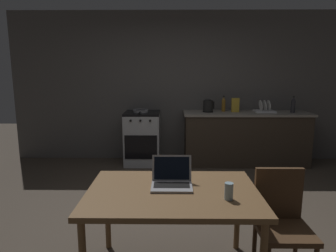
{
  "coord_description": "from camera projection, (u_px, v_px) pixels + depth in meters",
  "views": [
    {
      "loc": [
        -0.03,
        -3.12,
        1.64
      ],
      "look_at": [
        -0.08,
        0.74,
        0.92
      ],
      "focal_mm": 32.39,
      "sensor_mm": 36.0,
      "label": 1
    }
  ],
  "objects": [
    {
      "name": "frying_pan",
      "position": [
        141.0,
        111.0,
        5.2
      ],
      "size": [
        0.27,
        0.44,
        0.05
      ],
      "color": "gray",
      "rests_on": "stove_oven"
    },
    {
      "name": "kitchen_counter",
      "position": [
        245.0,
        138.0,
        5.29
      ],
      "size": [
        2.16,
        0.64,
        0.92
      ],
      "color": "#382D23",
      "rests_on": "ground_plane"
    },
    {
      "name": "dish_rack",
      "position": [
        264.0,
        109.0,
        5.2
      ],
      "size": [
        0.34,
        0.26,
        0.21
      ],
      "color": "silver",
      "rests_on": "kitchen_counter"
    },
    {
      "name": "laptop",
      "position": [
        172.0,
        180.0,
        2.4
      ],
      "size": [
        0.32,
        0.28,
        0.22
      ],
      "rotation": [
        0.0,
        0.0,
        -0.24
      ],
      "color": "#99999E",
      "rests_on": "dining_table"
    },
    {
      "name": "bottle",
      "position": [
        293.0,
        105.0,
        5.13
      ],
      "size": [
        0.07,
        0.07,
        0.28
      ],
      "color": "#2D2D33",
      "rests_on": "kitchen_counter"
    },
    {
      "name": "ground_plane",
      "position": [
        174.0,
        219.0,
        3.36
      ],
      "size": [
        12.0,
        12.0,
        0.0
      ],
      "primitive_type": "plane",
      "color": "#473D33"
    },
    {
      "name": "chair",
      "position": [
        281.0,
        218.0,
        2.36
      ],
      "size": [
        0.4,
        0.4,
        0.87
      ],
      "rotation": [
        0.0,
        0.0,
        0.18
      ],
      "color": "#4C331E",
      "rests_on": "ground_plane"
    },
    {
      "name": "back_wall",
      "position": [
        190.0,
        87.0,
        5.49
      ],
      "size": [
        6.4,
        0.1,
        2.65
      ],
      "primitive_type": "cube",
      "color": "#545251",
      "rests_on": "ground_plane"
    },
    {
      "name": "dining_table",
      "position": [
        173.0,
        198.0,
        2.33
      ],
      "size": [
        1.31,
        0.89,
        0.73
      ],
      "color": "brown",
      "rests_on": "ground_plane"
    },
    {
      "name": "stove_oven",
      "position": [
        142.0,
        138.0,
        5.31
      ],
      "size": [
        0.6,
        0.62,
        0.92
      ],
      "color": "#B7BABF",
      "rests_on": "ground_plane"
    },
    {
      "name": "bottle_b",
      "position": [
        224.0,
        104.0,
        5.27
      ],
      "size": [
        0.07,
        0.07,
        0.27
      ],
      "color": "#8C601E",
      "rests_on": "kitchen_counter"
    },
    {
      "name": "drinking_glass",
      "position": [
        229.0,
        191.0,
        2.15
      ],
      "size": [
        0.06,
        0.06,
        0.12
      ],
      "color": "#99B7C6",
      "rests_on": "dining_table"
    },
    {
      "name": "electric_kettle",
      "position": [
        208.0,
        106.0,
        5.2
      ],
      "size": [
        0.2,
        0.18,
        0.22
      ],
      "color": "black",
      "rests_on": "kitchen_counter"
    },
    {
      "name": "cereal_box",
      "position": [
        235.0,
        105.0,
        5.21
      ],
      "size": [
        0.13,
        0.05,
        0.24
      ],
      "color": "gold",
      "rests_on": "kitchen_counter"
    }
  ]
}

